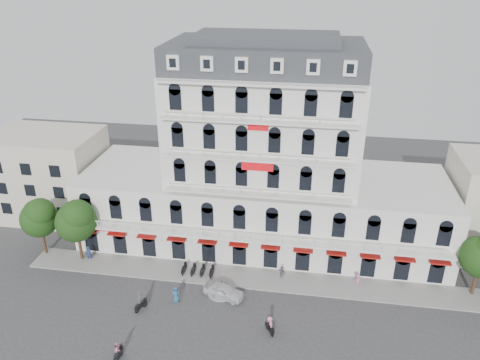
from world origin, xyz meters
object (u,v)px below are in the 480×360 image
(rider_west, at_px, (140,302))
(rider_southwest, at_px, (118,351))
(parked_car, at_px, (224,291))
(rider_center, at_px, (270,325))

(rider_west, distance_m, rider_southwest, 6.68)
(rider_southwest, bearing_deg, parked_car, -37.00)
(rider_southwest, bearing_deg, rider_center, -66.59)
(rider_west, xyz_separation_m, rider_southwest, (0.30, -6.67, -0.08))
(rider_west, height_order, rider_center, rider_west)
(parked_car, relative_size, rider_southwest, 2.28)
(rider_west, height_order, rider_southwest, rider_west)
(rider_west, distance_m, rider_center, 13.61)
(parked_car, height_order, rider_west, rider_west)
(rider_southwest, relative_size, rider_center, 1.02)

